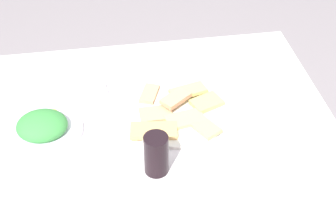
% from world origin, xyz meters
% --- Properties ---
extents(dining_table, '(1.04, 0.90, 0.75)m').
position_xyz_m(dining_table, '(0.00, 0.00, 0.67)').
color(dining_table, white).
rests_on(dining_table, ground_plane).
extents(pide_platter, '(0.32, 0.32, 0.04)m').
position_xyz_m(pide_platter, '(-0.05, -0.04, 0.77)').
color(pide_platter, white).
rests_on(pide_platter, dining_table).
extents(salad_plate_greens, '(0.23, 0.23, 0.07)m').
position_xyz_m(salad_plate_greens, '(0.35, -0.02, 0.78)').
color(salad_plate_greens, white).
rests_on(salad_plate_greens, dining_table).
extents(soda_can, '(0.09, 0.09, 0.12)m').
position_xyz_m(soda_can, '(0.05, 0.18, 0.82)').
color(soda_can, black).
rests_on(soda_can, dining_table).
extents(paper_napkin, '(0.13, 0.13, 0.00)m').
position_xyz_m(paper_napkin, '(0.24, -0.22, 0.76)').
color(paper_napkin, white).
rests_on(paper_napkin, dining_table).
extents(fork, '(0.17, 0.08, 0.00)m').
position_xyz_m(fork, '(0.24, -0.24, 0.76)').
color(fork, silver).
rests_on(fork, paper_napkin).
extents(spoon, '(0.17, 0.06, 0.00)m').
position_xyz_m(spoon, '(0.24, -0.20, 0.76)').
color(spoon, silver).
rests_on(spoon, paper_napkin).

